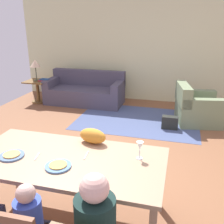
% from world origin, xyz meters
% --- Properties ---
extents(ground_plane, '(7.16, 6.10, 0.02)m').
position_xyz_m(ground_plane, '(0.00, 0.45, -0.01)').
color(ground_plane, brown).
extents(back_wall, '(7.16, 0.10, 2.70)m').
position_xyz_m(back_wall, '(0.00, 3.55, 1.35)').
color(back_wall, beige).
rests_on(back_wall, ground_plane).
extents(dining_table, '(2.00, 0.98, 0.76)m').
position_xyz_m(dining_table, '(-0.26, -1.16, 0.70)').
color(dining_table, '#A58062').
rests_on(dining_table, ground_plane).
extents(plate_near_man, '(0.25, 0.25, 0.02)m').
position_xyz_m(plate_near_man, '(-0.81, -1.28, 0.77)').
color(plate_near_man, slate).
rests_on(plate_near_man, dining_table).
extents(pizza_near_man, '(0.17, 0.17, 0.01)m').
position_xyz_m(pizza_near_man, '(-0.81, -1.28, 0.78)').
color(pizza_near_man, '#DA984B').
rests_on(pizza_near_man, plate_near_man).
extents(plate_near_child, '(0.25, 0.25, 0.02)m').
position_xyz_m(plate_near_child, '(-0.26, -1.34, 0.77)').
color(plate_near_child, '#4F77A5').
rests_on(plate_near_child, dining_table).
extents(pizza_near_child, '(0.17, 0.17, 0.01)m').
position_xyz_m(pizza_near_child, '(-0.26, -1.34, 0.78)').
color(pizza_near_child, gold).
rests_on(pizza_near_child, plate_near_child).
extents(wine_glass, '(0.07, 0.07, 0.19)m').
position_xyz_m(wine_glass, '(0.46, -0.98, 0.89)').
color(wine_glass, silver).
rests_on(wine_glass, dining_table).
extents(fork, '(0.05, 0.15, 0.01)m').
position_xyz_m(fork, '(-0.56, -1.21, 0.76)').
color(fork, silver).
rests_on(fork, dining_table).
extents(knife, '(0.03, 0.17, 0.01)m').
position_xyz_m(knife, '(-0.08, -1.06, 0.76)').
color(knife, silver).
rests_on(knife, dining_table).
extents(cat, '(0.34, 0.22, 0.17)m').
position_xyz_m(cat, '(-0.11, -0.77, 0.84)').
color(cat, orange).
rests_on(cat, dining_table).
extents(area_rug, '(2.60, 1.80, 0.01)m').
position_xyz_m(area_rug, '(-0.05, 1.96, 0.00)').
color(area_rug, '#46547D').
rests_on(area_rug, ground_plane).
extents(couch, '(1.97, 0.86, 0.82)m').
position_xyz_m(couch, '(-1.58, 2.82, 0.30)').
color(couch, '#474254').
rests_on(couch, ground_plane).
extents(armchair, '(1.01, 1.00, 0.82)m').
position_xyz_m(armchair, '(1.16, 2.15, 0.32)').
color(armchair, '#71825D').
rests_on(armchair, ground_plane).
extents(side_table, '(0.56, 0.56, 0.58)m').
position_xyz_m(side_table, '(-2.81, 2.56, 0.38)').
color(side_table, brown).
rests_on(side_table, ground_plane).
extents(table_lamp, '(0.26, 0.26, 0.54)m').
position_xyz_m(table_lamp, '(-2.81, 2.56, 1.01)').
color(table_lamp, '#494B32').
rests_on(table_lamp, side_table).
extents(book_lower, '(0.22, 0.16, 0.03)m').
position_xyz_m(book_lower, '(-2.62, 2.56, 0.59)').
color(book_lower, '#9C2D31').
rests_on(book_lower, side_table).
extents(book_upper, '(0.22, 0.16, 0.03)m').
position_xyz_m(book_upper, '(-2.59, 2.59, 0.62)').
color(book_upper, navy).
rests_on(book_upper, book_lower).
extents(handbag, '(0.32, 0.16, 0.26)m').
position_xyz_m(handbag, '(0.66, 1.66, 0.13)').
color(handbag, black).
rests_on(handbag, ground_plane).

